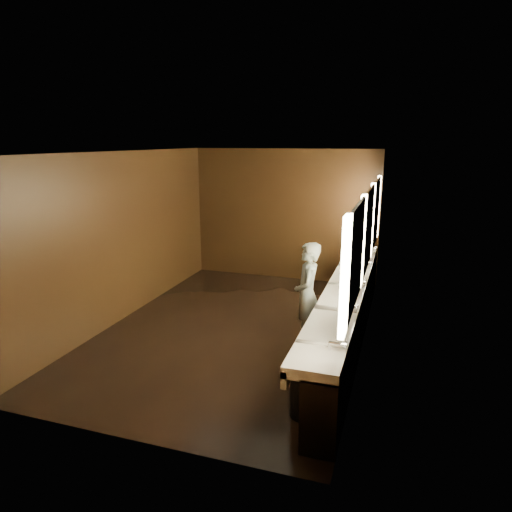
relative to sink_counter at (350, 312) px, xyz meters
The scene contains 10 objects.
floor 1.86m from the sink_counter, behind, with size 6.00×6.00×0.00m, color black.
ceiling 2.92m from the sink_counter, behind, with size 4.00×6.00×0.02m, color #2D2D2B.
wall_back 3.61m from the sink_counter, 120.87° to the left, with size 4.00×0.02×2.80m, color black.
wall_front 3.61m from the sink_counter, 120.87° to the right, with size 4.00×0.02×2.80m, color black.
wall_left 3.90m from the sink_counter, behind, with size 0.02×6.00×2.80m, color black.
wall_right 0.93m from the sink_counter, ahead, with size 0.02×6.00×2.80m, color black.
sink_counter is the anchor object (origin of this frame).
mirror_band 1.27m from the sink_counter, ahead, with size 0.06×5.03×1.15m.
person 0.71m from the sink_counter, 157.92° to the right, with size 0.57×0.37×1.56m, color #80ACBF.
trash_bin 2.03m from the sink_counter, 96.19° to the right, with size 0.37×0.37×0.58m, color black.
Camera 1 is at (2.43, -6.45, 2.97)m, focal length 32.00 mm.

